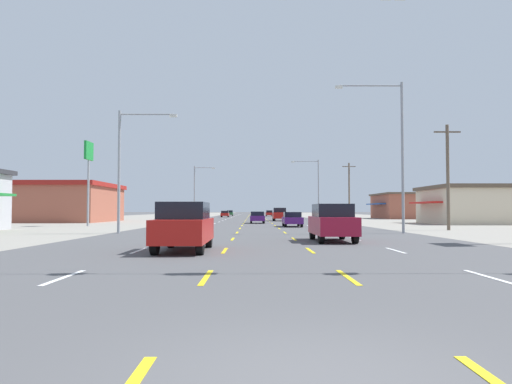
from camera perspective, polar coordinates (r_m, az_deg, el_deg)
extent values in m
plane|color=#4C4C4F|center=(70.52, 0.10, -3.57)|extent=(572.00, 572.00, 0.00)
cube|color=gray|center=(74.54, -19.33, -3.37)|extent=(28.00, 440.00, 0.01)
cube|color=gray|center=(74.94, 19.42, -3.36)|extent=(28.00, 440.00, 0.01)
cube|color=white|center=(12.52, -22.54, -9.67)|extent=(0.14, 2.60, 0.01)
cube|color=white|center=(19.63, -14.20, -7.00)|extent=(0.14, 2.60, 0.01)
cube|color=white|center=(26.96, -10.38, -5.71)|extent=(0.14, 2.60, 0.01)
cube|color=white|center=(34.36, -8.20, -4.96)|extent=(0.14, 2.60, 0.01)
cube|color=white|center=(41.80, -6.80, -4.47)|extent=(0.14, 2.60, 0.01)
cube|color=white|center=(49.25, -5.82, -4.13)|extent=(0.14, 2.60, 0.01)
cube|color=white|center=(56.72, -5.11, -3.88)|extent=(0.14, 2.60, 0.01)
cube|color=white|center=(64.19, -4.55, -3.69)|extent=(0.14, 2.60, 0.01)
cube|color=white|center=(71.67, -4.12, -3.53)|extent=(0.14, 2.60, 0.01)
cube|color=white|center=(79.16, -3.76, -3.41)|extent=(0.14, 2.60, 0.01)
cube|color=white|center=(86.64, -3.47, -3.31)|extent=(0.14, 2.60, 0.01)
cube|color=white|center=(94.13, -3.23, -3.22)|extent=(0.14, 2.60, 0.01)
cube|color=white|center=(101.62, -3.02, -3.14)|extent=(0.14, 2.60, 0.01)
cube|color=white|center=(109.11, -2.84, -3.08)|extent=(0.14, 2.60, 0.01)
cube|color=white|center=(116.61, -2.68, -3.02)|extent=(0.14, 2.60, 0.01)
cube|color=white|center=(124.10, -2.54, -2.98)|extent=(0.14, 2.60, 0.01)
cube|color=white|center=(131.59, -2.42, -2.93)|extent=(0.14, 2.60, 0.01)
cube|color=white|center=(139.09, -2.31, -2.89)|extent=(0.14, 2.60, 0.01)
cube|color=white|center=(146.59, -2.21, -2.86)|extent=(0.14, 2.60, 0.01)
cube|color=white|center=(154.08, -2.12, -2.83)|extent=(0.14, 2.60, 0.01)
cube|color=white|center=(161.58, -2.04, -2.80)|extent=(0.14, 2.60, 0.01)
cube|color=white|center=(169.07, -1.97, -2.77)|extent=(0.14, 2.60, 0.01)
cube|color=white|center=(176.57, -1.90, -2.75)|extent=(0.14, 2.60, 0.01)
cube|color=white|center=(184.07, -1.84, -2.73)|extent=(0.14, 2.60, 0.01)
cube|color=white|center=(191.57, -1.78, -2.71)|extent=(0.14, 2.60, 0.01)
cube|color=white|center=(199.06, -1.73, -2.69)|extent=(0.14, 2.60, 0.01)
cube|color=white|center=(206.56, -1.68, -2.67)|extent=(0.14, 2.60, 0.01)
cube|color=white|center=(214.06, -1.64, -2.65)|extent=(0.14, 2.60, 0.01)
cube|color=white|center=(221.56, -1.59, -2.64)|extent=(0.14, 2.60, 0.01)
cube|color=yellow|center=(11.68, -6.15, -10.38)|extent=(0.14, 2.60, 0.01)
cube|color=yellow|center=(19.11, -3.88, -7.20)|extent=(0.14, 2.60, 0.01)
cube|color=yellow|center=(26.58, -2.89, -5.79)|extent=(0.14, 2.60, 0.01)
cube|color=yellow|center=(34.06, -2.34, -5.01)|extent=(0.14, 2.60, 0.01)
cube|color=yellow|center=(41.55, -1.98, -4.50)|extent=(0.14, 2.60, 0.01)
cube|color=yellow|center=(49.04, -1.74, -4.15)|extent=(0.14, 2.60, 0.01)
cube|color=yellow|center=(56.54, -1.56, -3.89)|extent=(0.14, 2.60, 0.01)
cube|color=yellow|center=(64.03, -1.42, -3.70)|extent=(0.14, 2.60, 0.01)
cube|color=yellow|center=(71.53, -1.31, -3.54)|extent=(0.14, 2.60, 0.01)
cube|color=yellow|center=(79.03, -1.23, -3.42)|extent=(0.14, 2.60, 0.01)
cube|color=yellow|center=(86.53, -1.15, -3.31)|extent=(0.14, 2.60, 0.01)
cube|color=yellow|center=(94.02, -1.09, -3.22)|extent=(0.14, 2.60, 0.01)
cube|color=yellow|center=(101.52, -1.04, -3.15)|extent=(0.14, 2.60, 0.01)
cube|color=yellow|center=(109.02, -1.00, -3.08)|extent=(0.14, 2.60, 0.01)
cube|color=yellow|center=(116.52, -0.96, -3.03)|extent=(0.14, 2.60, 0.01)
cube|color=yellow|center=(124.02, -0.92, -2.98)|extent=(0.14, 2.60, 0.01)
cube|color=yellow|center=(131.52, -0.89, -2.93)|extent=(0.14, 2.60, 0.01)
cube|color=yellow|center=(139.02, -0.86, -2.90)|extent=(0.14, 2.60, 0.01)
cube|color=yellow|center=(146.52, -0.84, -2.86)|extent=(0.14, 2.60, 0.01)
cube|color=yellow|center=(154.02, -0.82, -2.83)|extent=(0.14, 2.60, 0.01)
cube|color=yellow|center=(161.51, -0.80, -2.80)|extent=(0.14, 2.60, 0.01)
cube|color=yellow|center=(169.01, -0.78, -2.77)|extent=(0.14, 2.60, 0.01)
cube|color=yellow|center=(176.51, -0.76, -2.75)|extent=(0.14, 2.60, 0.01)
cube|color=yellow|center=(184.01, -0.75, -2.73)|extent=(0.14, 2.60, 0.01)
cube|color=yellow|center=(191.51, -0.73, -2.71)|extent=(0.14, 2.60, 0.01)
cube|color=yellow|center=(199.01, -0.72, -2.69)|extent=(0.14, 2.60, 0.01)
cube|color=yellow|center=(206.51, -0.71, -2.67)|extent=(0.14, 2.60, 0.01)
cube|color=yellow|center=(214.01, -0.70, -2.66)|extent=(0.14, 2.60, 0.01)
cube|color=yellow|center=(221.51, -0.69, -2.64)|extent=(0.14, 2.60, 0.01)
cube|color=yellow|center=(11.86, 11.21, -10.23)|extent=(0.14, 2.60, 0.01)
cube|color=yellow|center=(19.22, 6.68, -7.16)|extent=(0.14, 2.60, 0.01)
cube|color=yellow|center=(26.66, 4.69, -5.78)|extent=(0.14, 2.60, 0.01)
cube|color=yellow|center=(34.12, 3.57, -5.00)|extent=(0.14, 2.60, 0.01)
cube|color=yellow|center=(41.60, 2.86, -4.50)|extent=(0.14, 2.60, 0.01)
cube|color=yellow|center=(49.09, 2.36, -4.15)|extent=(0.14, 2.60, 0.01)
cube|color=yellow|center=(56.58, 1.99, -3.89)|extent=(0.14, 2.60, 0.01)
cube|color=yellow|center=(64.07, 1.72, -3.70)|extent=(0.14, 2.60, 0.01)
cube|color=yellow|center=(71.56, 1.49, -3.54)|extent=(0.14, 2.60, 0.01)
cube|color=yellow|center=(79.05, 1.32, -3.41)|extent=(0.14, 2.60, 0.01)
cube|color=yellow|center=(86.55, 1.17, -3.31)|extent=(0.14, 2.60, 0.01)
cube|color=yellow|center=(94.05, 1.04, -3.22)|extent=(0.14, 2.60, 0.01)
cube|color=yellow|center=(101.54, 0.94, -3.15)|extent=(0.14, 2.60, 0.01)
cube|color=yellow|center=(109.04, 0.85, -3.08)|extent=(0.14, 2.60, 0.01)
cube|color=yellow|center=(116.54, 0.77, -3.03)|extent=(0.14, 2.60, 0.01)
cube|color=yellow|center=(124.04, 0.70, -2.98)|extent=(0.14, 2.60, 0.01)
cube|color=yellow|center=(131.53, 0.64, -2.93)|extent=(0.14, 2.60, 0.01)
cube|color=yellow|center=(139.03, 0.58, -2.90)|extent=(0.14, 2.60, 0.01)
cube|color=yellow|center=(146.53, 0.53, -2.86)|extent=(0.14, 2.60, 0.01)
cube|color=yellow|center=(154.03, 0.49, -2.83)|extent=(0.14, 2.60, 0.01)
cube|color=yellow|center=(161.53, 0.45, -2.80)|extent=(0.14, 2.60, 0.01)
cube|color=yellow|center=(169.03, 0.41, -2.77)|extent=(0.14, 2.60, 0.01)
cube|color=yellow|center=(176.53, 0.37, -2.75)|extent=(0.14, 2.60, 0.01)
cube|color=yellow|center=(184.02, 0.34, -2.73)|extent=(0.14, 2.60, 0.01)
cube|color=yellow|center=(191.52, 0.31, -2.71)|extent=(0.14, 2.60, 0.01)
cube|color=yellow|center=(199.02, 0.29, -2.69)|extent=(0.14, 2.60, 0.01)
cube|color=yellow|center=(206.52, 0.26, -2.67)|extent=(0.14, 2.60, 0.01)
cube|color=yellow|center=(214.02, 0.24, -2.66)|extent=(0.14, 2.60, 0.01)
cube|color=yellow|center=(221.52, 0.22, -2.64)|extent=(0.14, 2.60, 0.01)
cube|color=white|center=(13.01, 26.70, -9.32)|extent=(0.14, 2.60, 0.01)
cube|color=white|center=(19.95, 16.78, -6.90)|extent=(0.14, 2.60, 0.01)
cube|color=white|center=(27.19, 12.09, -5.67)|extent=(0.14, 2.60, 0.01)
cube|color=white|center=(34.54, 9.39, -4.94)|extent=(0.14, 2.60, 0.01)
cube|color=white|center=(41.94, 7.65, -4.46)|extent=(0.14, 2.60, 0.01)
cube|color=white|center=(49.38, 6.43, -4.13)|extent=(0.14, 2.60, 0.01)
cube|color=white|center=(56.83, 5.53, -3.88)|extent=(0.14, 2.60, 0.01)
cube|color=white|center=(64.29, 4.84, -3.68)|extent=(0.14, 2.60, 0.01)
cube|color=white|center=(71.76, 4.29, -3.53)|extent=(0.14, 2.60, 0.01)
cube|color=white|center=(79.24, 3.85, -3.41)|extent=(0.14, 2.60, 0.01)
cube|color=white|center=(86.72, 3.48, -3.30)|extent=(0.14, 2.60, 0.01)
cube|color=white|center=(94.20, 3.18, -3.22)|extent=(0.14, 2.60, 0.01)
cube|color=white|center=(101.68, 2.91, -3.14)|extent=(0.14, 2.60, 0.01)
cube|color=white|center=(109.17, 2.69, -3.08)|extent=(0.14, 2.60, 0.01)
cube|color=white|center=(116.66, 2.49, -3.02)|extent=(0.14, 2.60, 0.01)
cube|color=white|center=(124.15, 2.31, -2.98)|extent=(0.14, 2.60, 0.01)
cube|color=white|center=(131.64, 2.16, -2.93)|extent=(0.14, 2.60, 0.01)
cube|color=white|center=(139.13, 2.02, -2.89)|extent=(0.14, 2.60, 0.01)
cube|color=white|center=(146.63, 1.90, -2.86)|extent=(0.14, 2.60, 0.01)
cube|color=white|center=(154.12, 1.79, -2.83)|extent=(0.14, 2.60, 0.01)
cube|color=white|center=(161.62, 1.69, -2.80)|extent=(0.14, 2.60, 0.01)
cube|color=white|center=(169.11, 1.60, -2.77)|extent=(0.14, 2.60, 0.01)
cube|color=white|center=(176.61, 1.51, -2.75)|extent=(0.14, 2.60, 0.01)
cube|color=white|center=(184.10, 1.43, -2.73)|extent=(0.14, 2.60, 0.01)
cube|color=white|center=(191.60, 1.36, -2.71)|extent=(0.14, 2.60, 0.01)
cube|color=white|center=(199.09, 1.30, -2.69)|extent=(0.14, 2.60, 0.01)
cube|color=white|center=(206.59, 1.24, -2.67)|extent=(0.14, 2.60, 0.01)
cube|color=white|center=(214.09, 1.18, -2.65)|extent=(0.14, 2.60, 0.01)
cube|color=white|center=(221.59, 1.13, -2.64)|extent=(0.14, 2.60, 0.01)
cube|color=red|center=(19.13, -8.81, -4.67)|extent=(1.98, 4.90, 0.92)
cube|color=black|center=(19.07, -8.82, -2.27)|extent=(1.82, 2.70, 0.68)
cylinder|color=black|center=(20.97, -10.42, -5.70)|extent=(0.26, 0.76, 0.76)
cylinder|color=black|center=(20.74, -5.82, -5.76)|extent=(0.26, 0.76, 0.76)
cylinder|color=black|center=(17.64, -12.35, -6.35)|extent=(0.26, 0.76, 0.76)
cylinder|color=black|center=(17.37, -6.89, -6.45)|extent=(0.26, 0.76, 0.76)
cube|color=maroon|center=(25.01, 9.35, -4.08)|extent=(1.98, 4.90, 0.92)
cube|color=black|center=(24.94, 9.36, -2.25)|extent=(1.82, 2.70, 0.68)
cylinder|color=black|center=(26.58, 6.94, -4.97)|extent=(0.26, 0.76, 0.76)
cylinder|color=black|center=(26.85, 10.51, -4.92)|extent=(0.26, 0.76, 0.76)
cylinder|color=black|center=(23.22, 8.02, -5.37)|extent=(0.26, 0.76, 0.76)
cylinder|color=black|center=(23.52, 12.09, -5.30)|extent=(0.26, 0.76, 0.76)
cube|color=#4C196B|center=(46.13, 4.48, -3.49)|extent=(1.80, 4.50, 0.62)
cube|color=black|center=(46.02, 4.49, -2.79)|extent=(1.62, 2.10, 0.52)
cylinder|color=black|center=(47.62, 3.40, -3.83)|extent=(0.22, 0.64, 0.64)
cylinder|color=black|center=(47.75, 5.24, -3.82)|extent=(0.22, 0.64, 0.64)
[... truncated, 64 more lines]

